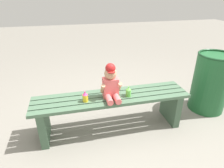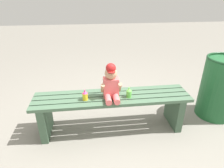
{
  "view_description": "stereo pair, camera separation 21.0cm",
  "coord_description": "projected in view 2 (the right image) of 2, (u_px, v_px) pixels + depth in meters",
  "views": [
    {
      "loc": [
        -0.44,
        -1.88,
        1.58
      ],
      "look_at": [
        -0.01,
        -0.05,
        0.64
      ],
      "focal_mm": 30.83,
      "sensor_mm": 36.0,
      "label": 1
    },
    {
      "loc": [
        -0.24,
        -1.92,
        1.58
      ],
      "look_at": [
        -0.01,
        -0.05,
        0.64
      ],
      "focal_mm": 30.83,
      "sensor_mm": 36.0,
      "label": 2
    }
  ],
  "objects": [
    {
      "name": "child_figure",
      "position": [
        111.0,
        83.0,
        2.13
      ],
      "size": [
        0.23,
        0.27,
        0.4
      ],
      "color": "#E56666",
      "rests_on": "park_bench"
    },
    {
      "name": "ground_plane",
      "position": [
        112.0,
        128.0,
        2.44
      ],
      "size": [
        16.0,
        16.0,
        0.0
      ],
      "primitive_type": "plane",
      "color": "gray"
    },
    {
      "name": "trash_bin",
      "position": [
        220.0,
        88.0,
        2.52
      ],
      "size": [
        0.48,
        0.48,
        0.83
      ],
      "color": "#1E592D",
      "rests_on": "ground_plane"
    },
    {
      "name": "sippy_cup_right",
      "position": [
        129.0,
        93.0,
        2.18
      ],
      "size": [
        0.06,
        0.06,
        0.12
      ],
      "color": "#66CC4C",
      "rests_on": "park_bench"
    },
    {
      "name": "sippy_cup_left",
      "position": [
        85.0,
        95.0,
        2.13
      ],
      "size": [
        0.06,
        0.06,
        0.12
      ],
      "color": "yellow",
      "rests_on": "park_bench"
    },
    {
      "name": "park_bench",
      "position": [
        112.0,
        106.0,
        2.3
      ],
      "size": [
        1.82,
        0.39,
        0.46
      ],
      "color": "#47664C",
      "rests_on": "ground_plane"
    }
  ]
}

